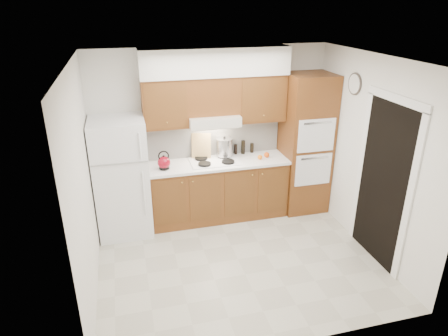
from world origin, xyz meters
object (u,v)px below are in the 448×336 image
kettle (164,163)px  stock_pot (224,147)px  oven_cabinet (305,144)px  fridge (122,178)px

kettle → stock_pot: 1.00m
oven_cabinet → fridge: bearing=-179.3°
kettle → stock_pot: stock_pot is taller
oven_cabinet → kettle: size_ratio=11.89×
fridge → kettle: 0.64m
stock_pot → kettle: bearing=-165.4°
kettle → fridge: bearing=157.7°
fridge → stock_pot: 1.61m
fridge → oven_cabinet: 2.86m
oven_cabinet → stock_pot: oven_cabinet is taller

